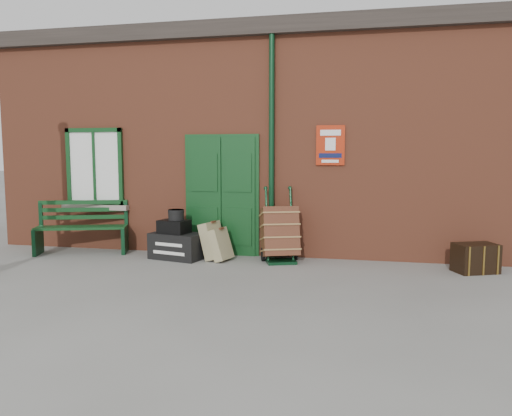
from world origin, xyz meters
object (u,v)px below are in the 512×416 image
(bench, at_px, (82,226))
(dark_trunk, at_px, (475,258))
(houdini_trunk, at_px, (177,246))
(porter_trolley, at_px, (280,233))

(bench, bearing_deg, dark_trunk, -19.21)
(bench, xyz_separation_m, dark_trunk, (7.05, -0.10, -0.29))
(bench, relative_size, dark_trunk, 2.72)
(bench, bearing_deg, houdini_trunk, -22.22)
(houdini_trunk, bearing_deg, porter_trolley, 18.97)
(houdini_trunk, xyz_separation_m, dark_trunk, (5.08, 0.03, -0.00))
(bench, relative_size, porter_trolley, 1.36)
(houdini_trunk, bearing_deg, dark_trunk, 13.55)
(houdini_trunk, distance_m, dark_trunk, 5.08)
(dark_trunk, bearing_deg, houdini_trunk, 157.54)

